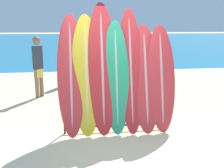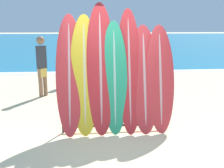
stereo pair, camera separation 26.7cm
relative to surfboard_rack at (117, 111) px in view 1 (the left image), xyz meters
The scene contains 12 objects.
ground_plane 0.55m from the surfboard_rack, 92.71° to the right, with size 160.00×160.00×0.00m, color beige.
ocean_water 36.25m from the surfboard_rack, 90.03° to the left, with size 120.00×60.00×0.01m.
surfboard_rack is the anchor object (origin of this frame).
surfboard_slot_0 1.17m from the surfboard_rack, behind, with size 0.54×0.76×2.36m.
surfboard_slot_1 0.96m from the surfboard_rack, behind, with size 0.58×0.67×2.35m.
surfboard_slot_2 0.91m from the surfboard_rack, 162.43° to the left, with size 0.58×0.74×2.59m.
surfboard_slot_3 0.68m from the surfboard_rack, 108.66° to the left, with size 0.51×0.59×2.22m.
surfboard_slot_4 0.86m from the surfboard_rack, 18.98° to the left, with size 0.50×0.74×2.47m.
surfboard_slot_5 0.87m from the surfboard_rack, ahead, with size 0.58×0.67×2.15m.
surfboard_slot_6 1.11m from the surfboard_rack, ahead, with size 0.57×0.60×2.15m.
person_near_water 3.55m from the surfboard_rack, 123.42° to the left, with size 0.29×0.31×1.82m.
person_mid_beach 4.67m from the surfboard_rack, 103.74° to the left, with size 0.28×0.23×1.67m.
Camera 1 is at (-0.76, -4.65, 2.12)m, focal length 42.00 mm.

